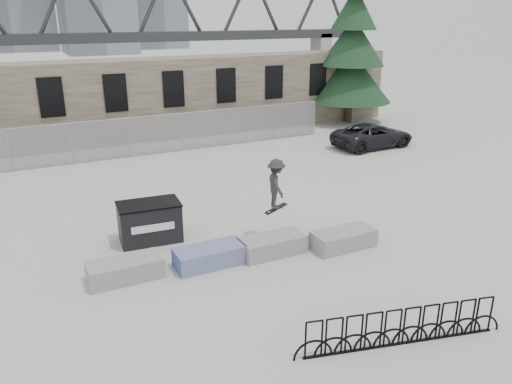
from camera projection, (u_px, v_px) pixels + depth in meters
ground at (233, 259)px, 14.83m from camera, size 120.00×120.00×0.00m
stone_wall at (112, 102)px, 27.70m from camera, size 36.00×2.58×4.50m
chainlink_fence at (130, 137)px, 24.97m from camera, size 22.06×0.06×2.02m
planter_far_left at (125, 269)px, 13.60m from camera, size 2.00×0.90×0.56m
planter_center_left at (209, 255)px, 14.36m from camera, size 2.00×0.90×0.56m
planter_center_right at (272, 244)px, 15.05m from camera, size 2.00×0.90×0.56m
planter_offset at (343, 238)px, 15.46m from camera, size 2.00×0.90×0.56m
dumpster at (150, 222)px, 15.82m from camera, size 2.04×1.36×1.27m
bike_rack at (402, 327)px, 10.84m from camera, size 4.81×1.24×0.90m
spruce_tree at (352, 51)px, 32.00m from camera, size 5.33×5.33×11.50m
truss_bridge at (126, 36)px, 63.86m from camera, size 70.00×3.00×9.80m
suv at (373, 135)px, 27.03m from camera, size 4.70×2.27×1.29m
skateboarder at (276, 184)px, 15.57m from camera, size 0.81×1.13×1.74m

